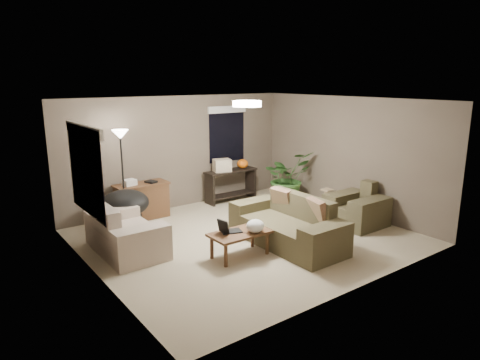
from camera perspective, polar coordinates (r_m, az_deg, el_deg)
room_shell at (r=7.64m, az=0.89°, el=1.18°), size 5.50×5.50×5.50m
main_sofa at (r=7.66m, az=6.43°, el=-6.32°), size 0.95×2.20×0.85m
throw_pillows at (r=7.71m, az=7.89°, el=-3.43°), size 0.34×1.38×0.47m
loveseat at (r=7.50m, az=-15.14°, el=-7.12°), size 0.90×1.60×0.85m
armchair at (r=8.88m, az=15.30°, el=-3.90°), size 0.95×1.00×0.85m
coffee_table at (r=7.05m, az=-0.02°, el=-7.43°), size 1.00×0.55×0.42m
laptop at (r=7.00m, az=-1.63°, el=-6.56°), size 0.40×0.32×0.24m
plastic_bag at (r=7.00m, az=2.04°, el=-6.14°), size 0.33×0.30×0.21m
desk at (r=9.15m, az=-12.93°, el=-2.73°), size 1.10×0.50×0.75m
desk_papers at (r=8.98m, az=-13.95°, el=-0.30°), size 0.71×0.30×0.12m
console_table at (r=10.20m, az=-1.23°, el=-0.38°), size 1.30×0.40×0.75m
pumpkin at (r=10.30m, az=0.35°, el=2.18°), size 0.28×0.28×0.22m
cardboard_box at (r=9.96m, az=-2.41°, el=1.97°), size 0.45×0.38×0.29m
papasan_chair at (r=8.48m, az=-15.03°, el=-3.53°), size 1.00×1.00×0.80m
floor_lamp at (r=8.58m, az=-15.59°, el=4.40°), size 0.32×0.32×1.91m
ceiling_fixture at (r=7.48m, az=0.93°, el=10.13°), size 0.50×0.50×0.10m
houseplant at (r=10.07m, az=6.25°, el=-0.39°), size 1.11×1.23×0.96m
cat_scratching_post at (r=9.63m, az=11.48°, el=-2.86°), size 0.32×0.32×0.50m
window_left at (r=6.57m, az=-20.05°, el=3.10°), size 0.05×1.56×1.33m
window_back at (r=10.29m, az=-1.75°, el=7.38°), size 1.06×0.05×1.33m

